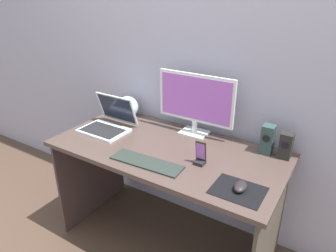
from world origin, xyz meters
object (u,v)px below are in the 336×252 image
object	(u,v)px
monitor	(195,102)
mouse	(240,186)
phone_in_dock	(200,156)
keyboard_external	(147,163)
speaker_right	(286,146)
laptop	(108,123)
speaker_near_monitor	(268,139)
fishbowl	(128,107)

from	to	relation	value
monitor	mouse	xyz separation A→B (m)	(0.48, -0.44, -0.20)
phone_in_dock	keyboard_external	bearing A→B (deg)	-148.80
speaker_right	laptop	distance (m)	1.15
speaker_right	speaker_near_monitor	size ratio (longest dim) A/B	0.88
monitor	speaker_right	world-z (taller)	monitor
monitor	keyboard_external	size ratio (longest dim) A/B	1.24
speaker_right	mouse	size ratio (longest dim) A/B	1.54
keyboard_external	phone_in_dock	bearing A→B (deg)	28.25
keyboard_external	mouse	xyz separation A→B (m)	(0.53, 0.04, 0.02)
mouse	monitor	bearing A→B (deg)	133.74
speaker_near_monitor	mouse	xyz separation A→B (m)	(0.00, -0.43, -0.07)
fishbowl	keyboard_external	distance (m)	0.70
speaker_right	keyboard_external	size ratio (longest dim) A/B	0.36
monitor	speaker_right	size ratio (longest dim) A/B	3.41
laptop	speaker_near_monitor	bearing A→B (deg)	13.60
speaker_near_monitor	phone_in_dock	size ratio (longest dim) A/B	1.26
phone_in_dock	mouse	bearing A→B (deg)	-22.75
laptop	keyboard_external	xyz separation A→B (m)	(0.49, -0.23, -0.04)
fishbowl	keyboard_external	size ratio (longest dim) A/B	0.38
phone_in_dock	laptop	bearing A→B (deg)	174.26
monitor	mouse	bearing A→B (deg)	-42.48
speaker_near_monitor	laptop	xyz separation A→B (m)	(-1.01, -0.25, -0.04)
monitor	speaker_near_monitor	xyz separation A→B (m)	(0.48, -0.01, -0.14)
monitor	keyboard_external	bearing A→B (deg)	-95.54
speaker_near_monitor	keyboard_external	bearing A→B (deg)	-138.11
laptop	fishbowl	bearing A→B (deg)	95.87
monitor	keyboard_external	world-z (taller)	monitor
speaker_right	laptop	xyz separation A→B (m)	(-1.12, -0.25, -0.03)
speaker_near_monitor	laptop	bearing A→B (deg)	-166.40
monitor	speaker_near_monitor	world-z (taller)	monitor
laptop	keyboard_external	bearing A→B (deg)	-25.10
speaker_right	fishbowl	size ratio (longest dim) A/B	0.95
speaker_near_monitor	phone_in_dock	distance (m)	0.42
fishbowl	laptop	bearing A→B (deg)	-84.13
fishbowl	mouse	bearing A→B (deg)	-22.71
keyboard_external	laptop	bearing A→B (deg)	151.96
monitor	fishbowl	size ratio (longest dim) A/B	3.23
fishbowl	monitor	bearing A→B (deg)	0.59
speaker_right	speaker_near_monitor	bearing A→B (deg)	179.98
speaker_near_monitor	speaker_right	bearing A→B (deg)	-0.02
monitor	speaker_right	distance (m)	0.60
laptop	fishbowl	xyz separation A→B (m)	(-0.03, 0.25, 0.03)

